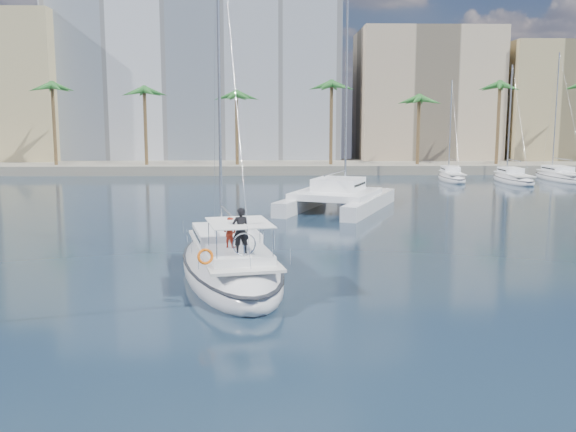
{
  "coord_description": "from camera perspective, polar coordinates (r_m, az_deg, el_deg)",
  "views": [
    {
      "loc": [
        -1.17,
        -27.07,
        7.34
      ],
      "look_at": [
        -0.39,
        1.5,
        2.92
      ],
      "focal_mm": 40.0,
      "sensor_mm": 36.0,
      "label": 1
    }
  ],
  "objects": [
    {
      "name": "ground",
      "position": [
        28.07,
        0.88,
        -6.37
      ],
      "size": [
        160.0,
        160.0,
        0.0
      ],
      "primitive_type": "plane",
      "color": "black",
      "rests_on": "ground"
    },
    {
      "name": "quay",
      "position": [
        88.34,
        -0.81,
        4.4
      ],
      "size": [
        120.0,
        14.0,
        1.2
      ],
      "primitive_type": "cube",
      "color": "gray",
      "rests_on": "ground"
    },
    {
      "name": "building_modern",
      "position": [
        100.88,
        -7.92,
        12.49
      ],
      "size": [
        42.0,
        16.0,
        28.0
      ],
      "primitive_type": "cube",
      "color": "silver",
      "rests_on": "ground"
    },
    {
      "name": "building_beige",
      "position": [
        99.84,
        12.04,
        10.12
      ],
      "size": [
        20.0,
        14.0,
        20.0
      ],
      "primitive_type": "cube",
      "color": "tan",
      "rests_on": "ground"
    },
    {
      "name": "building_tan_right",
      "position": [
        104.43,
        23.15,
        9.0
      ],
      "size": [
        18.0,
        12.0,
        18.0
      ],
      "primitive_type": "cube",
      "color": "tan",
      "rests_on": "ground"
    },
    {
      "name": "palm_left",
      "position": [
        90.3,
        -23.26,
        9.95
      ],
      "size": [
        3.6,
        3.6,
        12.3
      ],
      "color": "brown",
      "rests_on": "ground"
    },
    {
      "name": "palm_centre",
      "position": [
        84.13,
        -0.78,
        10.78
      ],
      "size": [
        3.6,
        3.6,
        12.3
      ],
      "color": "brown",
      "rests_on": "ground"
    },
    {
      "name": "palm_right",
      "position": [
        91.18,
        21.46,
        10.03
      ],
      "size": [
        3.6,
        3.6,
        12.3
      ],
      "color": "brown",
      "rests_on": "ground"
    },
    {
      "name": "main_sloop",
      "position": [
        29.76,
        -5.18,
        -4.39
      ],
      "size": [
        6.83,
        13.78,
        19.58
      ],
      "rotation": [
        0.0,
        0.0,
        0.21
      ],
      "color": "silver",
      "rests_on": "ground"
    },
    {
      "name": "catamaran",
      "position": [
        51.65,
        4.44,
        1.89
      ],
      "size": [
        10.91,
        14.39,
        18.7
      ],
      "rotation": [
        0.0,
        0.0,
        -0.39
      ],
      "color": "silver",
      "rests_on": "ground"
    },
    {
      "name": "seagull",
      "position": [
        29.89,
        -4.87,
        -4.61
      ],
      "size": [
        1.17,
        0.5,
        0.22
      ],
      "color": "silver",
      "rests_on": "ground"
    },
    {
      "name": "moored_yacht_a",
      "position": [
        77.39,
        14.34,
        3.07
      ],
      "size": [
        3.37,
        9.52,
        11.9
      ],
      "primitive_type": null,
      "rotation": [
        0.0,
        0.0,
        -0.07
      ],
      "color": "silver",
      "rests_on": "ground"
    },
    {
      "name": "moored_yacht_b",
      "position": [
        77.55,
        19.37,
        2.85
      ],
      "size": [
        3.32,
        10.83,
        13.72
      ],
      "primitive_type": null,
      "rotation": [
        0.0,
        0.0,
        -0.02
      ],
      "color": "silver",
      "rests_on": "ground"
    },
    {
      "name": "moored_yacht_c",
      "position": [
        81.91,
        23.13,
        2.93
      ],
      "size": [
        3.98,
        12.33,
        15.54
      ],
      "primitive_type": null,
      "rotation": [
        0.0,
        0.0,
        0.03
      ],
      "color": "silver",
      "rests_on": "ground"
    }
  ]
}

